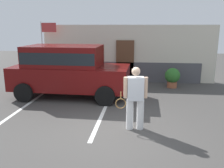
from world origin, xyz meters
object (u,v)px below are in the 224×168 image
parked_suv (68,68)px  flag_pole (46,41)px  tennis_player_man (135,98)px  potted_plant_by_porch (172,77)px

parked_suv → flag_pole: bearing=127.8°
tennis_player_man → potted_plant_by_porch: size_ratio=1.91×
tennis_player_man → potted_plant_by_porch: (1.60, 4.85, -0.40)m
parked_suv → flag_pole: size_ratio=1.55×
parked_suv → flag_pole: 3.33m
parked_suv → tennis_player_man: (2.75, -2.91, -0.24)m
tennis_player_man → parked_suv: bearing=-52.6°
tennis_player_man → potted_plant_by_porch: tennis_player_man is taller
parked_suv → potted_plant_by_porch: bearing=25.4°
parked_suv → tennis_player_man: 4.01m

